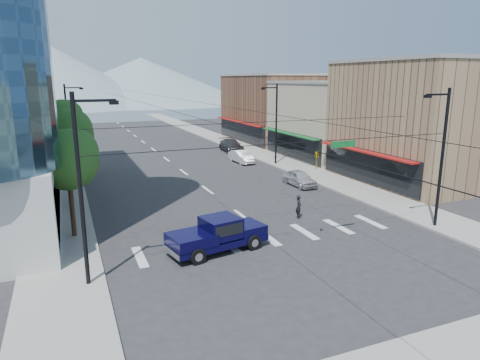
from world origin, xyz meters
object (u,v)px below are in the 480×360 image
Objects in this scene: pedestrian at (299,207)px; parked_car_mid at (241,157)px; pickup_truck at (217,234)px; parked_car_far at (231,146)px; parked_car_near at (300,178)px.

pedestrian is 20.81m from parked_car_mid.
pedestrian reaches higher than parked_car_mid.
parked_car_mid is at bearing 53.53° from pickup_truck.
parked_car_far is at bearing 72.98° from parked_car_mid.
parked_car_mid is (-0.65, 12.28, 0.01)m from parked_car_near.
parked_car_mid is at bearing 91.93° from parked_car_near.
pickup_truck reaches higher than pedestrian.
pickup_truck reaches higher than parked_car_mid.
parked_car_near is (12.02, 11.52, -0.31)m from pickup_truck.
pickup_truck is 1.45× the size of parked_car_near.
parked_car_near is 0.74× the size of parked_car_far.
pedestrian is 0.30× the size of parked_car_far.
pedestrian is 9.42m from parked_car_near.
pickup_truck is at bearing 135.92° from pedestrian.
parked_car_far is (1.15, 20.13, 0.10)m from parked_car_near.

